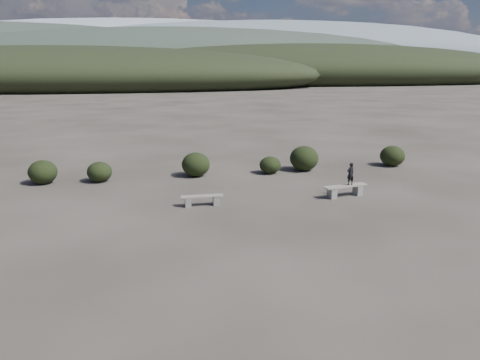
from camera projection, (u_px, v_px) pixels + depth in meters
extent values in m
plane|color=#302A25|center=(254.00, 245.00, 13.84)|extent=(1200.00, 1200.00, 0.00)
cube|color=gray|center=(188.00, 202.00, 17.45)|extent=(0.24, 0.32, 0.35)
cube|color=gray|center=(216.00, 200.00, 17.66)|extent=(0.24, 0.32, 0.35)
cube|color=gray|center=(202.00, 196.00, 17.51)|extent=(1.61, 0.43, 0.04)
cube|color=gray|center=(332.00, 193.00, 18.51)|extent=(0.35, 0.42, 0.42)
cube|color=gray|center=(358.00, 190.00, 18.99)|extent=(0.35, 0.42, 0.42)
cube|color=gray|center=(345.00, 186.00, 18.70)|extent=(1.91, 0.88, 0.05)
imported|color=black|center=(350.00, 174.00, 18.66)|extent=(0.38, 0.31, 0.90)
ellipsoid|color=black|center=(100.00, 172.00, 21.06)|extent=(1.11, 1.11, 0.91)
ellipsoid|color=black|center=(196.00, 164.00, 22.06)|extent=(1.33, 1.33, 1.14)
ellipsoid|color=black|center=(270.00, 165.00, 22.65)|extent=(1.04, 1.04, 0.83)
ellipsoid|color=black|center=(304.00, 158.00, 23.21)|extent=(1.42, 1.42, 1.24)
ellipsoid|color=black|center=(392.00, 156.00, 24.29)|extent=(1.26, 1.26, 1.05)
ellipsoid|color=black|center=(43.00, 172.00, 20.70)|extent=(1.24, 1.24, 1.05)
ellipsoid|color=black|center=(63.00, 75.00, 96.34)|extent=(110.00, 40.00, 12.00)
ellipsoid|color=black|center=(316.00, 71.00, 123.39)|extent=(120.00, 44.00, 14.00)
ellipsoid|color=#30392F|center=(180.00, 62.00, 166.26)|extent=(190.00, 64.00, 24.00)
ellipsoid|color=slate|center=(284.00, 56.00, 308.94)|extent=(340.00, 110.00, 44.00)
ellipsoid|color=#99A0AC|center=(140.00, 54.00, 391.13)|extent=(460.00, 140.00, 56.00)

